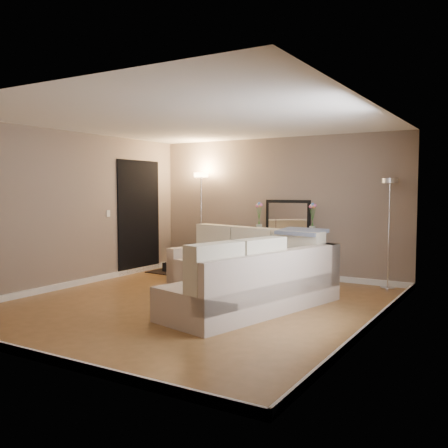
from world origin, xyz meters
The scene contains 23 objects.
floor centered at (0.00, 0.00, -0.01)m, with size 5.00×5.50×0.01m, color brown.
ceiling centered at (0.00, 0.00, 2.60)m, with size 5.00×5.50×0.01m, color white.
wall_back centered at (0.00, 2.76, 1.30)m, with size 5.00×0.02×2.60m, color gray.
wall_front centered at (0.00, -2.76, 1.30)m, with size 5.00×0.02×2.60m, color gray.
wall_left centered at (-2.51, 0.00, 1.30)m, with size 0.02×5.50×2.60m, color gray.
wall_right centered at (2.51, 0.00, 1.30)m, with size 0.02×5.50×2.60m, color gray.
baseboard_back centered at (0.00, 2.73, 0.05)m, with size 5.00×0.03×0.10m, color white.
baseboard_front centered at (0.00, -2.73, 0.05)m, with size 5.00×0.03×0.10m, color white.
baseboard_left centered at (-2.48, 0.00, 0.05)m, with size 0.03×5.50×0.10m, color white.
baseboard_right centered at (2.48, 0.00, 0.05)m, with size 0.03×5.50×0.10m, color white.
doorway centered at (-2.48, 1.70, 1.10)m, with size 0.02×1.20×2.20m, color black.
switch_plate centered at (-2.48, 0.85, 1.20)m, with size 0.02×0.08×0.12m, color white.
sectional_sofa centered at (0.44, 0.71, 0.37)m, with size 3.01×3.35×1.01m.
throw_blanket centered at (1.09, 1.28, 0.99)m, with size 0.72×0.42×0.05m, color slate.
console_table centered at (0.20, 2.51, 0.42)m, with size 1.23×0.43×0.74m.
leaning_mirror centered at (0.26, 2.66, 1.11)m, with size 0.85×0.11×0.67m.
table_decor centered at (0.27, 2.48, 0.80)m, with size 0.52×0.13×0.12m.
flower_vase_left centered at (-0.23, 2.46, 1.04)m, with size 0.14×0.12×0.63m.
flower_vase_right centered at (0.78, 2.55, 1.04)m, with size 0.14×0.12×0.63m.
floor_lamp_lit centered at (-1.56, 2.52, 1.39)m, with size 0.30×0.30×1.97m.
floor_lamp_unlit centered at (2.11, 2.52, 1.28)m, with size 0.28×0.28×1.82m.
charcoal_rug centered at (-1.69, 2.15, 0.01)m, with size 1.28×0.96×0.02m, color black.
black_bag centered at (-1.91, 2.05, 0.07)m, with size 0.36×0.26×0.24m, color black.
Camera 1 is at (3.96, -5.82, 1.64)m, focal length 40.00 mm.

